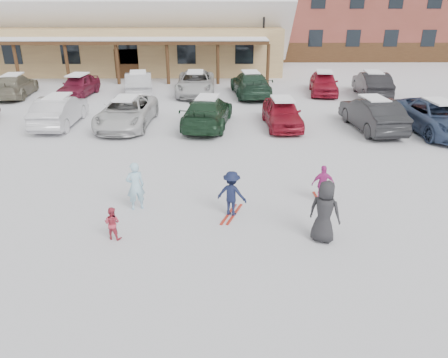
{
  "coord_description": "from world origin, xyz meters",
  "views": [
    {
      "loc": [
        0.21,
        -11.17,
        6.27
      ],
      "look_at": [
        0.3,
        1.0,
        1.0
      ],
      "focal_mm": 35.0,
      "sensor_mm": 36.0,
      "label": 1
    }
  ],
  "objects_px": {
    "parked_car_8": "(79,85)",
    "parked_car_11": "(250,84)",
    "parked_car_7": "(14,86)",
    "parked_car_9": "(139,84)",
    "parked_car_10": "(196,83)",
    "toddler_red": "(112,223)",
    "parked_car_3": "(207,112)",
    "parked_car_1": "(59,111)",
    "parked_car_6": "(437,117)",
    "child_magenta": "(323,184)",
    "bystander_dark": "(325,212)",
    "parked_car_5": "(372,114)",
    "child_navy": "(232,194)",
    "parked_car_4": "(282,113)",
    "day_lodge": "(112,20)",
    "parked_car_13": "(372,84)",
    "parked_car_2": "(127,112)",
    "adult_skier": "(135,186)",
    "parked_car_12": "(324,83)"
  },
  "relations": [
    {
      "from": "day_lodge",
      "to": "parked_car_4",
      "type": "distance_m",
      "value": 22.04
    },
    {
      "from": "child_navy",
      "to": "parked_car_12",
      "type": "bearing_deg",
      "value": -90.98
    },
    {
      "from": "parked_car_7",
      "to": "parked_car_9",
      "type": "distance_m",
      "value": 7.91
    },
    {
      "from": "bystander_dark",
      "to": "parked_car_13",
      "type": "xyz_separation_m",
      "value": [
        6.9,
        17.59,
        -0.1
      ]
    },
    {
      "from": "toddler_red",
      "to": "parked_car_1",
      "type": "xyz_separation_m",
      "value": [
        -5.11,
        10.98,
        0.28
      ]
    },
    {
      "from": "parked_car_7",
      "to": "parked_car_8",
      "type": "bearing_deg",
      "value": 174.78
    },
    {
      "from": "parked_car_3",
      "to": "parked_car_8",
      "type": "xyz_separation_m",
      "value": [
        -8.43,
        6.86,
        -0.04
      ]
    },
    {
      "from": "parked_car_3",
      "to": "parked_car_7",
      "type": "bearing_deg",
      "value": -20.72
    },
    {
      "from": "day_lodge",
      "to": "parked_car_12",
      "type": "bearing_deg",
      "value": -33.38
    },
    {
      "from": "parked_car_9",
      "to": "parked_car_11",
      "type": "bearing_deg",
      "value": 170.07
    },
    {
      "from": "child_magenta",
      "to": "parked_car_3",
      "type": "bearing_deg",
      "value": -67.29
    },
    {
      "from": "adult_skier",
      "to": "parked_car_1",
      "type": "bearing_deg",
      "value": -81.64
    },
    {
      "from": "parked_car_3",
      "to": "parked_car_10",
      "type": "distance_m",
      "value": 7.47
    },
    {
      "from": "parked_car_7",
      "to": "parked_car_13",
      "type": "height_order",
      "value": "parked_car_13"
    },
    {
      "from": "child_magenta",
      "to": "parked_car_10",
      "type": "height_order",
      "value": "parked_car_10"
    },
    {
      "from": "parked_car_2",
      "to": "parked_car_1",
      "type": "bearing_deg",
      "value": -179.75
    },
    {
      "from": "child_magenta",
      "to": "parked_car_11",
      "type": "relative_size",
      "value": 0.24
    },
    {
      "from": "parked_car_3",
      "to": "parked_car_12",
      "type": "distance_m",
      "value": 10.51
    },
    {
      "from": "adult_skier",
      "to": "parked_car_9",
      "type": "bearing_deg",
      "value": -102.82
    },
    {
      "from": "bystander_dark",
      "to": "parked_car_5",
      "type": "bearing_deg",
      "value": -83.37
    },
    {
      "from": "day_lodge",
      "to": "parked_car_1",
      "type": "relative_size",
      "value": 6.41
    },
    {
      "from": "parked_car_10",
      "to": "parked_car_7",
      "type": "bearing_deg",
      "value": -177.57
    },
    {
      "from": "adult_skier",
      "to": "bystander_dark",
      "type": "height_order",
      "value": "bystander_dark"
    },
    {
      "from": "bystander_dark",
      "to": "day_lodge",
      "type": "bearing_deg",
      "value": -36.91
    },
    {
      "from": "parked_car_8",
      "to": "parked_car_9",
      "type": "relative_size",
      "value": 0.89
    },
    {
      "from": "parked_car_3",
      "to": "parked_car_8",
      "type": "height_order",
      "value": "parked_car_3"
    },
    {
      "from": "parked_car_8",
      "to": "child_navy",
      "type": "bearing_deg",
      "value": -53.4
    },
    {
      "from": "parked_car_3",
      "to": "parked_car_6",
      "type": "xyz_separation_m",
      "value": [
        10.94,
        -1.07,
        0.02
      ]
    },
    {
      "from": "child_navy",
      "to": "parked_car_13",
      "type": "bearing_deg",
      "value": -100.28
    },
    {
      "from": "parked_car_1",
      "to": "parked_car_6",
      "type": "xyz_separation_m",
      "value": [
        18.34,
        -1.3,
        0.01
      ]
    },
    {
      "from": "toddler_red",
      "to": "parked_car_2",
      "type": "relative_size",
      "value": 0.18
    },
    {
      "from": "parked_car_1",
      "to": "parked_car_6",
      "type": "height_order",
      "value": "parked_car_6"
    },
    {
      "from": "parked_car_4",
      "to": "parked_car_13",
      "type": "distance_m",
      "value": 9.46
    },
    {
      "from": "bystander_dark",
      "to": "parked_car_8",
      "type": "relative_size",
      "value": 0.43
    },
    {
      "from": "child_navy",
      "to": "parked_car_10",
      "type": "height_order",
      "value": "parked_car_10"
    },
    {
      "from": "parked_car_13",
      "to": "parked_car_11",
      "type": "bearing_deg",
      "value": 2.99
    },
    {
      "from": "parked_car_6",
      "to": "toddler_red",
      "type": "bearing_deg",
      "value": -148.86
    },
    {
      "from": "bystander_dark",
      "to": "parked_car_10",
      "type": "relative_size",
      "value": 0.33
    },
    {
      "from": "parked_car_10",
      "to": "toddler_red",
      "type": "bearing_deg",
      "value": -94.76
    },
    {
      "from": "toddler_red",
      "to": "parked_car_7",
      "type": "height_order",
      "value": "parked_car_7"
    },
    {
      "from": "parked_car_11",
      "to": "parked_car_13",
      "type": "bearing_deg",
      "value": 172.35
    },
    {
      "from": "parked_car_4",
      "to": "parked_car_11",
      "type": "bearing_deg",
      "value": 96.74
    },
    {
      "from": "adult_skier",
      "to": "child_magenta",
      "type": "height_order",
      "value": "adult_skier"
    },
    {
      "from": "parked_car_8",
      "to": "parked_car_11",
      "type": "height_order",
      "value": "parked_car_11"
    },
    {
      "from": "child_navy",
      "to": "bystander_dark",
      "type": "distance_m",
      "value": 2.87
    },
    {
      "from": "child_navy",
      "to": "parked_car_9",
      "type": "height_order",
      "value": "parked_car_9"
    },
    {
      "from": "parked_car_5",
      "to": "parked_car_9",
      "type": "height_order",
      "value": "parked_car_5"
    },
    {
      "from": "parked_car_1",
      "to": "adult_skier",
      "type": "bearing_deg",
      "value": 120.87
    },
    {
      "from": "child_magenta",
      "to": "parked_car_7",
      "type": "relative_size",
      "value": 0.26
    },
    {
      "from": "parked_car_6",
      "to": "parked_car_11",
      "type": "distance_m",
      "value": 11.58
    }
  ]
}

